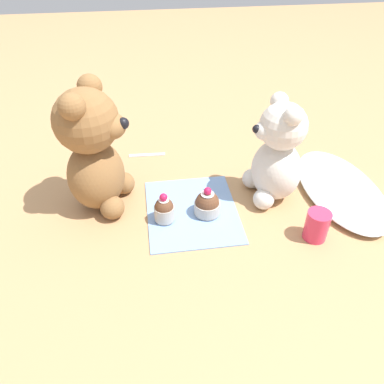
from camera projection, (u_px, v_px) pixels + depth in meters
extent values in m
plane|color=tan|center=(192.00, 211.00, 0.86)|extent=(4.00, 4.00, 0.00)
cube|color=#7A9ED1|center=(192.00, 210.00, 0.85)|extent=(0.24, 0.20, 0.01)
ellipsoid|color=white|center=(341.00, 188.00, 0.90)|extent=(0.33, 0.18, 0.03)
ellipsoid|color=silver|center=(276.00, 170.00, 0.86)|extent=(0.13, 0.12, 0.14)
sphere|color=silver|center=(283.00, 126.00, 0.79)|extent=(0.10, 0.10, 0.10)
ellipsoid|color=silver|center=(265.00, 131.00, 0.79)|extent=(0.05, 0.05, 0.04)
sphere|color=black|center=(257.00, 129.00, 0.78)|extent=(0.02, 0.02, 0.02)
sphere|color=silver|center=(279.00, 101.00, 0.79)|extent=(0.04, 0.04, 0.04)
sphere|color=silver|center=(294.00, 116.00, 0.74)|extent=(0.04, 0.04, 0.04)
sphere|color=silver|center=(252.00, 178.00, 0.91)|extent=(0.05, 0.05, 0.05)
sphere|color=silver|center=(264.00, 199.00, 0.85)|extent=(0.05, 0.05, 0.05)
ellipsoid|color=olive|center=(96.00, 175.00, 0.83)|extent=(0.17, 0.16, 0.16)
sphere|color=olive|center=(86.00, 121.00, 0.75)|extent=(0.13, 0.13, 0.13)
ellipsoid|color=olive|center=(112.00, 126.00, 0.75)|extent=(0.08, 0.07, 0.05)
sphere|color=black|center=(123.00, 123.00, 0.74)|extent=(0.02, 0.02, 0.02)
sphere|color=olive|center=(72.00, 107.00, 0.68)|extent=(0.05, 0.05, 0.05)
sphere|color=olive|center=(90.00, 87.00, 0.75)|extent=(0.05, 0.05, 0.05)
sphere|color=olive|center=(112.00, 207.00, 0.82)|extent=(0.05, 0.05, 0.05)
sphere|color=olive|center=(124.00, 183.00, 0.90)|extent=(0.05, 0.05, 0.05)
cylinder|color=#B2ADA3|center=(207.00, 207.00, 0.84)|extent=(0.06, 0.06, 0.03)
sphere|color=brown|center=(207.00, 203.00, 0.83)|extent=(0.05, 0.05, 0.05)
cylinder|color=white|center=(208.00, 194.00, 0.81)|extent=(0.03, 0.03, 0.00)
sphere|color=#B71947|center=(208.00, 191.00, 0.81)|extent=(0.02, 0.02, 0.02)
cylinder|color=#B2ADA3|center=(164.00, 213.00, 0.82)|extent=(0.04, 0.04, 0.03)
sphere|color=brown|center=(164.00, 207.00, 0.81)|extent=(0.04, 0.04, 0.04)
cylinder|color=white|center=(164.00, 200.00, 0.79)|extent=(0.02, 0.02, 0.00)
sphere|color=#B71947|center=(163.00, 197.00, 0.79)|extent=(0.02, 0.02, 0.02)
cylinder|color=#DB3356|center=(317.00, 225.00, 0.77)|extent=(0.05, 0.05, 0.07)
cube|color=silver|center=(147.00, 155.00, 1.04)|extent=(0.02, 0.10, 0.01)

